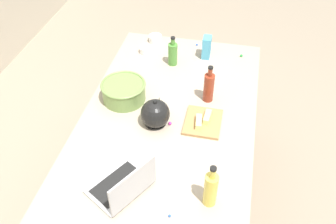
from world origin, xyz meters
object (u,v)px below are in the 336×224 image
at_px(butter_stick_right, 199,122).
at_px(kettle, 155,114).
at_px(candy_bag, 207,47).
at_px(cutting_board, 203,122).
at_px(ramekin_small, 146,50).
at_px(ramekin_medium, 155,39).
at_px(laptop, 124,186).
at_px(bottle_soy, 209,87).
at_px(mixing_bowl_large, 124,91).
at_px(bottle_olive, 173,54).
at_px(bottle_oil, 211,189).
at_px(butter_stick_left, 207,117).

bearing_deg(butter_stick_right, kettle, 96.86).
bearing_deg(candy_bag, cutting_board, -173.54).
bearing_deg(ramekin_small, ramekin_medium, -10.91).
xyz_separation_m(laptop, butter_stick_right, (0.56, -0.30, -0.01)).
bearing_deg(bottle_soy, butter_stick_right, 175.30).
relative_size(mixing_bowl_large, ramekin_medium, 2.78).
height_order(bottle_olive, butter_stick_right, bottle_olive).
distance_m(bottle_soy, ramekin_medium, 0.82).
height_order(laptop, bottle_oil, bottle_oil).
bearing_deg(bottle_soy, bottle_olive, 41.46).
distance_m(butter_stick_left, butter_stick_right, 0.07).
bearing_deg(cutting_board, ramekin_small, 38.45).
distance_m(laptop, ramekin_medium, 1.46).
distance_m(ramekin_small, ramekin_medium, 0.18).
relative_size(bottle_oil, cutting_board, 1.04).
bearing_deg(ramekin_medium, ramekin_small, 169.09).
distance_m(kettle, butter_stick_right, 0.27).
bearing_deg(ramekin_small, mixing_bowl_large, -179.85).
distance_m(laptop, bottle_soy, 0.88).
distance_m(bottle_soy, candy_bag, 0.51).
height_order(laptop, bottle_soy, bottle_soy).
bearing_deg(mixing_bowl_large, butter_stick_right, -106.07).
bearing_deg(laptop, cutting_board, -28.74).
height_order(ramekin_small, ramekin_medium, ramekin_medium).
bearing_deg(kettle, candy_bag, -14.46).
distance_m(butter_stick_left, candy_bag, 0.72).
bearing_deg(ramekin_medium, butter_stick_right, -151.20).
xyz_separation_m(laptop, ramekin_medium, (1.45, 0.19, -0.02)).
bearing_deg(bottle_soy, cutting_board, -179.76).
distance_m(cutting_board, butter_stick_left, 0.04).
distance_m(laptop, butter_stick_right, 0.64).
xyz_separation_m(cutting_board, candy_bag, (0.73, 0.08, 0.08)).
relative_size(butter_stick_right, ramekin_small, 1.13).
bearing_deg(bottle_olive, cutting_board, -151.80).
bearing_deg(candy_bag, bottle_soy, -170.72).
relative_size(butter_stick_left, butter_stick_right, 1.00).
height_order(ramekin_small, candy_bag, candy_bag).
distance_m(kettle, butter_stick_left, 0.32).
xyz_separation_m(kettle, ramekin_medium, (0.92, 0.23, -0.05)).
height_order(laptop, butter_stick_left, laptop).
bearing_deg(candy_bag, laptop, 169.63).
relative_size(laptop, bottle_oil, 1.40).
relative_size(ramekin_small, ramekin_medium, 0.92).
distance_m(bottle_olive, bottle_oil, 1.22).
relative_size(bottle_olive, bottle_soy, 0.86).
xyz_separation_m(laptop, mixing_bowl_large, (0.71, 0.22, 0.02)).
bearing_deg(butter_stick_left, butter_stick_right, 140.30).
relative_size(bottle_olive, kettle, 1.07).
relative_size(bottle_olive, cutting_board, 0.87).
bearing_deg(butter_stick_left, candy_bag, 8.45).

